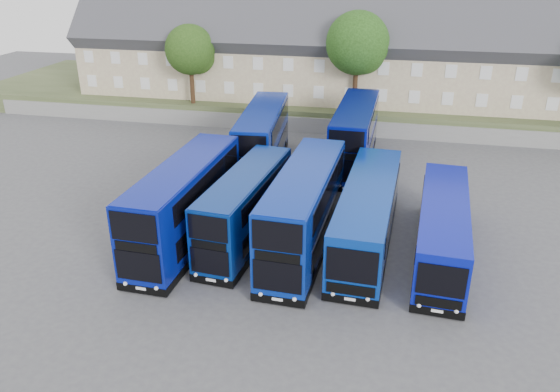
{
  "coord_description": "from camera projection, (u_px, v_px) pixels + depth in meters",
  "views": [
    {
      "loc": [
        5.91,
        -25.66,
        15.78
      ],
      "look_at": [
        -0.54,
        4.04,
        2.2
      ],
      "focal_mm": 35.0,
      "sensor_mm": 36.0,
      "label": 1
    }
  ],
  "objects": [
    {
      "name": "dd_front_left",
      "position": [
        185.0,
        205.0,
        31.79
      ],
      "size": [
        3.14,
        12.06,
        4.76
      ],
      "rotation": [
        0.0,
        0.0,
        -0.03
      ],
      "color": "#07168D",
      "rests_on": "ground"
    },
    {
      "name": "dd_rear_right",
      "position": [
        355.0,
        136.0,
        43.5
      ],
      "size": [
        3.01,
        12.22,
        4.84
      ],
      "rotation": [
        0.0,
        0.0,
        -0.02
      ],
      "color": "#071080",
      "rests_on": "ground"
    },
    {
      "name": "coach_east_a",
      "position": [
        367.0,
        215.0,
        31.76
      ],
      "size": [
        3.41,
        13.46,
        3.65
      ],
      "rotation": [
        0.0,
        0.0,
        -0.05
      ],
      "color": "#083097",
      "rests_on": "ground"
    },
    {
      "name": "earth_bank",
      "position": [
        342.0,
        99.0,
        60.4
      ],
      "size": [
        80.0,
        20.0,
        2.0
      ],
      "primitive_type": "cube",
      "color": "#424E2C",
      "rests_on": "ground"
    },
    {
      "name": "retaining_wall",
      "position": [
        330.0,
        126.0,
        51.58
      ],
      "size": [
        70.0,
        0.4,
        1.5
      ],
      "primitive_type": "cube",
      "color": "slate",
      "rests_on": "ground"
    },
    {
      "name": "terrace_row",
      "position": [
        371.0,
        54.0,
        53.97
      ],
      "size": [
        60.0,
        10.4,
        11.2
      ],
      "color": "tan",
      "rests_on": "earth_bank"
    },
    {
      "name": "dd_rear_left",
      "position": [
        263.0,
        140.0,
        42.8
      ],
      "size": [
        3.79,
        12.14,
        4.75
      ],
      "rotation": [
        0.0,
        0.0,
        0.09
      ],
      "color": "#082297",
      "rests_on": "ground"
    },
    {
      "name": "tree_mid",
      "position": [
        359.0,
        45.0,
        49.61
      ],
      "size": [
        5.76,
        5.76,
        9.18
      ],
      "color": "#382314",
      "rests_on": "earth_bank"
    },
    {
      "name": "coach_east_b",
      "position": [
        442.0,
        230.0,
        30.41
      ],
      "size": [
        3.35,
        12.32,
        3.33
      ],
      "rotation": [
        0.0,
        0.0,
        -0.07
      ],
      "color": "#0914A8",
      "rests_on": "ground"
    },
    {
      "name": "ground",
      "position": [
        274.0,
        261.0,
        30.48
      ],
      "size": [
        120.0,
        120.0,
        0.0
      ],
      "primitive_type": "plane",
      "color": "#4B4B50",
      "rests_on": "ground"
    },
    {
      "name": "dd_front_right",
      "position": [
        304.0,
        212.0,
        30.93
      ],
      "size": [
        3.21,
        12.07,
        4.76
      ],
      "rotation": [
        0.0,
        0.0,
        -0.04
      ],
      "color": "#082697",
      "rests_on": "ground"
    },
    {
      "name": "dd_front_mid",
      "position": [
        246.0,
        209.0,
        31.92
      ],
      "size": [
        3.35,
        10.73,
        4.2
      ],
      "rotation": [
        0.0,
        0.0,
        -0.09
      ],
      "color": "navy",
      "rests_on": "ground"
    },
    {
      "name": "tree_west",
      "position": [
        192.0,
        52.0,
        52.68
      ],
      "size": [
        4.8,
        4.8,
        7.65
      ],
      "color": "#382314",
      "rests_on": "earth_bank"
    }
  ]
}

